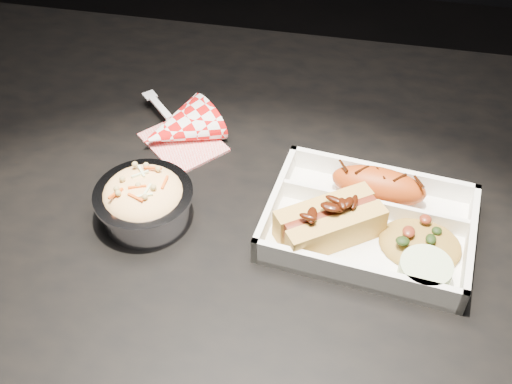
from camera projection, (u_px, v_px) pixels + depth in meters
The scene contains 8 objects.
dining_table at pixel (272, 236), 0.92m from camera, with size 1.20×0.80×0.75m.
food_tray at pixel (369, 226), 0.80m from camera, with size 0.27×0.21×0.04m.
fried_pastry at pixel (379, 185), 0.82m from camera, with size 0.12×0.05×0.05m, color #B24211.
hotdog at pixel (330, 221), 0.77m from camera, with size 0.14×0.12×0.06m.
fried_rice_mound at pixel (422, 238), 0.77m from camera, with size 0.10×0.08×0.03m, color #AA7F31.
cupcake_liner at pixel (425, 272), 0.73m from camera, with size 0.06×0.06×0.03m, color beige.
foil_coleslaw_cup at pixel (144, 199), 0.80m from camera, with size 0.12×0.12×0.07m.
napkin_fork at pixel (178, 129), 0.92m from camera, with size 0.16×0.16×0.10m.
Camera 1 is at (0.09, -0.60, 1.36)m, focal length 45.00 mm.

